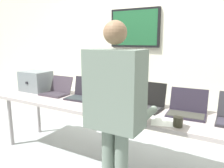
% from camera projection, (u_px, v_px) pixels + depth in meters
% --- Properties ---
extents(ground, '(8.00, 8.00, 0.04)m').
position_uv_depth(ground, '(108.00, 165.00, 2.68)').
color(ground, '#959BA0').
extents(back_wall, '(8.00, 0.11, 2.58)m').
position_uv_depth(back_wall, '(145.00, 51.00, 3.38)').
color(back_wall, silver).
rests_on(back_wall, ground).
extents(workbench, '(3.06, 0.70, 0.73)m').
position_uv_depth(workbench, '(107.00, 109.00, 2.54)').
color(workbench, '#AB9E9E').
rests_on(workbench, ground).
extents(equipment_box, '(0.40, 0.32, 0.29)m').
position_uv_depth(equipment_box, '(36.00, 81.00, 3.22)').
color(equipment_box, slate).
rests_on(equipment_box, workbench).
extents(laptop_station_0, '(0.35, 0.32, 0.23)m').
position_uv_depth(laptop_station_0, '(57.00, 90.00, 3.01)').
color(laptop_station_0, '#3D333E').
rests_on(laptop_station_0, workbench).
extents(laptop_station_1, '(0.39, 0.32, 0.26)m').
position_uv_depth(laptop_station_1, '(83.00, 94.00, 2.80)').
color(laptop_station_1, '#26222B').
rests_on(laptop_station_1, workbench).
extents(laptop_station_2, '(0.37, 0.36, 0.27)m').
position_uv_depth(laptop_station_2, '(112.00, 98.00, 2.60)').
color(laptop_station_2, black).
rests_on(laptop_station_2, workbench).
extents(laptop_station_3, '(0.36, 0.34, 0.27)m').
position_uv_depth(laptop_station_3, '(147.00, 103.00, 2.39)').
color(laptop_station_3, black).
rests_on(laptop_station_3, workbench).
extents(laptop_station_4, '(0.38, 0.33, 0.25)m').
position_uv_depth(laptop_station_4, '(187.00, 109.00, 2.19)').
color(laptop_station_4, '#26202D').
rests_on(laptop_station_4, workbench).
extents(person, '(0.44, 0.58, 1.61)m').
position_uv_depth(person, '(116.00, 104.00, 1.74)').
color(person, slate).
rests_on(person, ground).
extents(coffee_mug, '(0.08, 0.08, 0.09)m').
position_uv_depth(coffee_mug, '(178.00, 122.00, 1.89)').
color(coffee_mug, '#2F2D1F').
rests_on(coffee_mug, workbench).
extents(paper_sheet, '(0.28, 0.34, 0.00)m').
position_uv_depth(paper_sheet, '(163.00, 120.00, 2.04)').
color(paper_sheet, white).
rests_on(paper_sheet, workbench).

